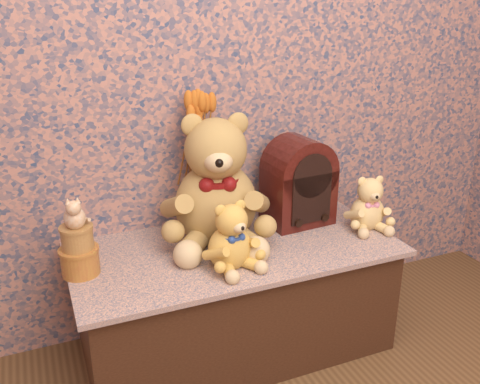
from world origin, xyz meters
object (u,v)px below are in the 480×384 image
(teddy_large, at_px, (216,173))
(cat_figurine, at_px, (74,211))
(biscuit_tin_lower, at_px, (80,261))
(cathedral_radio, at_px, (299,181))
(teddy_small, at_px, (368,200))
(ceramic_vase, at_px, (199,205))
(teddy_medium, at_px, (230,232))

(teddy_large, distance_m, cat_figurine, 0.54)
(biscuit_tin_lower, bearing_deg, cat_figurine, 0.00)
(teddy_large, bearing_deg, cathedral_radio, 16.36)
(teddy_small, xyz_separation_m, ceramic_vase, (-0.64, 0.24, -0.01))
(biscuit_tin_lower, bearing_deg, ceramic_vase, 20.60)
(teddy_small, relative_size, biscuit_tin_lower, 1.86)
(teddy_medium, distance_m, teddy_small, 0.65)
(biscuit_tin_lower, xyz_separation_m, cat_figurine, (0.00, 0.00, 0.19))
(cathedral_radio, bearing_deg, ceramic_vase, 164.15)
(cat_figurine, bearing_deg, cathedral_radio, 10.54)
(teddy_large, bearing_deg, teddy_small, 1.05)
(teddy_medium, xyz_separation_m, biscuit_tin_lower, (-0.50, 0.14, -0.08))
(teddy_large, height_order, biscuit_tin_lower, teddy_large)
(teddy_large, xyz_separation_m, cat_figurine, (-0.53, -0.09, -0.03))
(teddy_medium, relative_size, cathedral_radio, 0.71)
(teddy_large, height_order, teddy_small, teddy_large)
(ceramic_vase, height_order, cat_figurine, cat_figurine)
(teddy_large, distance_m, teddy_small, 0.64)
(cathedral_radio, bearing_deg, cat_figurine, -177.68)
(teddy_small, relative_size, ceramic_vase, 1.10)
(teddy_medium, bearing_deg, ceramic_vase, 79.00)
(teddy_medium, relative_size, teddy_small, 1.09)
(teddy_large, xyz_separation_m, biscuit_tin_lower, (-0.53, -0.09, -0.22))
(teddy_large, xyz_separation_m, cathedral_radio, (0.37, 0.01, -0.09))
(ceramic_vase, bearing_deg, biscuit_tin_lower, -159.40)
(teddy_large, distance_m, ceramic_vase, 0.19)
(ceramic_vase, distance_m, cat_figurine, 0.54)
(teddy_large, bearing_deg, teddy_medium, -83.80)
(teddy_medium, distance_m, cathedral_radio, 0.48)
(teddy_small, relative_size, cathedral_radio, 0.65)
(teddy_medium, bearing_deg, biscuit_tin_lower, 152.53)
(ceramic_vase, bearing_deg, cathedral_radio, -11.78)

